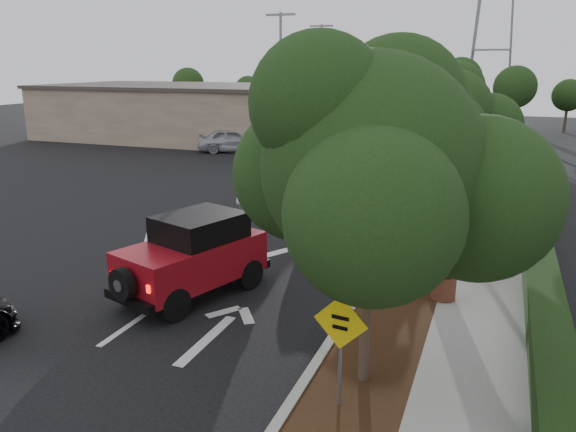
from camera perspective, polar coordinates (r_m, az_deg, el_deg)
The scene contains 18 objects.
ground at distance 13.66m, azimuth -15.76°, elevation -10.62°, with size 120.00×120.00×0.00m, color black.
curb at distance 22.68m, azimuth 12.52°, elevation 0.21°, with size 0.20×70.00×0.15m, color #9E9B93.
planting_strip at distance 22.58m, azimuth 15.02°, elevation -0.06°, with size 1.80×70.00×0.12m, color black.
sidewalk at distance 22.49m, azimuth 19.83°, elevation -0.52°, with size 2.00×70.00×0.12m, color gray.
hedge at distance 22.44m, azimuth 23.47°, elevation -0.02°, with size 0.80×70.00×0.80m, color black.
commercial_building at distance 46.37m, azimuth -10.03°, elevation 10.32°, with size 22.00×12.00×4.00m, color #816B59.
transmission_tower at distance 58.05m, azimuth 19.35°, elevation 8.68°, with size 7.00×4.00×28.00m, color slate, non-canonical shape.
street_tree_near at distance 11.10m, azimuth 7.62°, elevation -16.56°, with size 3.80×3.80×5.92m, color black, non-canonical shape.
street_tree_mid at distance 17.37m, azimuth 13.02°, elevation -4.75°, with size 3.20×3.20×5.32m, color black, non-canonical shape.
street_tree_far at distance 23.56m, azimuth 15.28°, elevation 0.40°, with size 3.40×3.40×5.62m, color black, non-canonical shape.
light_pole_a at distance 38.86m, azimuth -0.72°, elevation 6.66°, with size 2.00×0.22×9.00m, color slate, non-canonical shape.
light_pole_b at distance 50.40m, azimuth 3.27°, elevation 8.62°, with size 2.00×0.22×9.00m, color slate, non-canonical shape.
red_jeep at distance 14.67m, azimuth -9.16°, elevation -3.86°, with size 2.93×4.31×2.11m.
silver_suv_ahead at distance 19.50m, azimuth 7.06°, elevation 0.26°, with size 2.71×5.88×1.64m, color #AEB0B6.
silver_sedan_oncoming at distance 23.89m, azimuth -0.78°, elevation 3.09°, with size 1.67×4.78×1.57m, color #ADAEB5.
parked_suv at distance 38.37m, azimuth -5.60°, elevation 7.69°, with size 1.90×4.71×1.60m, color #B0B1B8.
speed_hump_sign at distance 9.62m, azimuth 5.34°, elevation -12.07°, with size 0.96×0.15×2.06m.
terracotta_planter at distance 14.47m, azimuth 15.64°, elevation -5.23°, with size 0.77×0.77×1.34m.
Camera 1 is at (7.60, -9.73, 5.84)m, focal length 35.00 mm.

